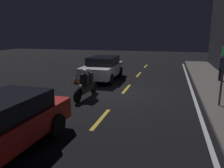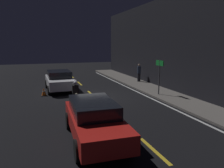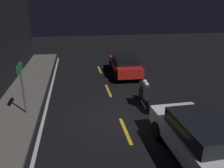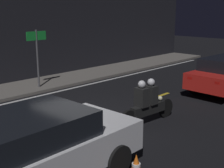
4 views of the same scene
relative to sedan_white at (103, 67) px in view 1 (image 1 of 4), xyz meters
The scene contains 11 objects.
ground_plane 3.74m from the sedan_white, 33.27° to the left, with size 56.00×56.00×0.00m, color black.
lane_dash_a 7.27m from the sedan_white, 163.90° to the left, with size 2.00×0.14×0.01m.
lane_dash_b 3.26m from the sedan_white, 140.66° to the left, with size 2.00×0.14×0.01m.
lane_dash_c 2.98m from the sedan_white, 44.29° to the left, with size 2.00×0.14×0.01m.
lane_dash_d 6.90m from the sedan_white, 17.00° to the left, with size 2.00×0.14×0.01m.
lane_solid_kerb 6.29m from the sedan_white, 60.68° to the left, with size 25.20×0.14×0.01m.
sedan_white is the anchor object (origin of this frame).
motorcycle 4.20m from the sedan_white, ahead, with size 2.27×0.41×1.37m.
traffic_cone_near 2.05m from the sedan_white, 38.76° to the right, with size 0.42×0.42×0.54m.
pedestrian 7.37m from the sedan_white, 98.23° to the left, with size 0.34×0.34×1.63m.
shop_sign 7.60m from the sedan_white, 56.25° to the left, with size 0.90×0.08×2.40m.
Camera 1 is at (10.40, 2.29, 2.94)m, focal length 35.00 mm.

